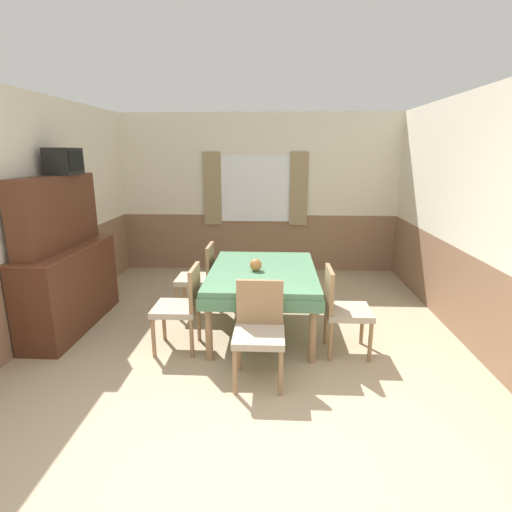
% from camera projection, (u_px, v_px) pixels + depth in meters
% --- Properties ---
extents(ground_plane, '(16.00, 16.00, 0.00)m').
position_uv_depth(ground_plane, '(228.00, 472.00, 2.54)').
color(ground_plane, tan).
extents(wall_back, '(4.98, 0.10, 2.60)m').
position_uv_depth(wall_back, '(258.00, 194.00, 6.66)').
color(wall_back, silver).
rests_on(wall_back, ground_plane).
extents(wall_left, '(0.05, 4.98, 2.60)m').
position_uv_depth(wall_left, '(47.00, 213.00, 4.53)').
color(wall_left, silver).
rests_on(wall_left, ground_plane).
extents(wall_right, '(0.05, 4.98, 2.60)m').
position_uv_depth(wall_right, '(463.00, 217.00, 4.31)').
color(wall_right, silver).
rests_on(wall_right, ground_plane).
extents(dining_table, '(1.19, 1.61, 0.72)m').
position_uv_depth(dining_table, '(263.00, 278.00, 4.43)').
color(dining_table, '#4C7A56').
rests_on(dining_table, ground_plane).
extents(chair_right_near, '(0.44, 0.44, 0.88)m').
position_uv_depth(chair_right_near, '(342.00, 307.00, 3.95)').
color(chair_right_near, '#93704C').
rests_on(chair_right_near, ground_plane).
extents(chair_left_far, '(0.44, 0.44, 0.88)m').
position_uv_depth(chair_left_far, '(200.00, 275.00, 4.97)').
color(chair_left_far, '#93704C').
rests_on(chair_left_far, ground_plane).
extents(chair_left_near, '(0.44, 0.44, 0.88)m').
position_uv_depth(chair_left_near, '(182.00, 304.00, 4.03)').
color(chair_left_near, '#93704C').
rests_on(chair_left_near, ground_plane).
extents(chair_head_near, '(0.44, 0.44, 0.88)m').
position_uv_depth(chair_head_near, '(259.00, 328.00, 3.48)').
color(chair_head_near, '#93704C').
rests_on(chair_head_near, ground_plane).
extents(sideboard, '(0.46, 1.59, 1.73)m').
position_uv_depth(sideboard, '(67.00, 266.00, 4.50)').
color(sideboard, '#4C2819').
rests_on(sideboard, ground_plane).
extents(tv, '(0.29, 0.38, 0.29)m').
position_uv_depth(tv, '(64.00, 161.00, 4.40)').
color(tv, black).
rests_on(tv, sideboard).
extents(vase, '(0.13, 0.13, 0.13)m').
position_uv_depth(vase, '(256.00, 265.00, 4.32)').
color(vase, '#B26B38').
rests_on(vase, dining_table).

